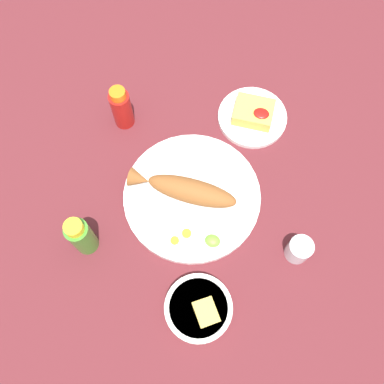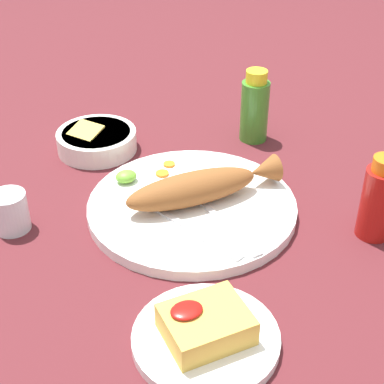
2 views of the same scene
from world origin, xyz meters
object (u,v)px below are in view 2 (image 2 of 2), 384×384
object	(u,v)px
hot_sauce_bottle_green	(255,108)
salt_cup	(11,214)
hot_sauce_bottle_red	(379,200)
main_plate	(192,207)
fried_fish	(202,186)
guacamole_bowl	(97,140)
fork_near	(228,227)
side_plate_fries	(206,339)
fork_far	(200,235)

from	to	relation	value
hot_sauce_bottle_green	salt_cup	bearing A→B (deg)	11.29
hot_sauce_bottle_red	salt_cup	distance (m)	0.56
main_plate	hot_sauce_bottle_red	distance (m)	0.29
salt_cup	fried_fish	bearing A→B (deg)	165.02
main_plate	hot_sauce_bottle_red	bearing A→B (deg)	143.07
main_plate	guacamole_bowl	distance (m)	0.27
fork_near	side_plate_fries	size ratio (longest dim) A/B	1.01
salt_cup	side_plate_fries	bearing A→B (deg)	116.92
main_plate	fork_near	bearing A→B (deg)	103.82
fork_near	fork_far	xyz separation A→B (m)	(0.05, 0.00, 0.00)
fork_near	fork_far	world-z (taller)	same
fried_fish	hot_sauce_bottle_green	size ratio (longest dim) A/B	1.88
fork_far	side_plate_fries	distance (m)	0.19
salt_cup	guacamole_bowl	bearing A→B (deg)	-136.73
main_plate	side_plate_fries	bearing A→B (deg)	68.58
fork_far	side_plate_fries	bearing A→B (deg)	-44.29
fried_fish	fork_far	size ratio (longest dim) A/B	1.51
salt_cup	hot_sauce_bottle_red	bearing A→B (deg)	153.64
fried_fish	salt_cup	size ratio (longest dim) A/B	4.24
fried_fish	hot_sauce_bottle_green	distance (m)	0.26
fried_fish	fork_far	world-z (taller)	fried_fish
fork_near	hot_sauce_bottle_red	bearing A→B (deg)	61.56
hot_sauce_bottle_green	side_plate_fries	world-z (taller)	hot_sauce_bottle_green
hot_sauce_bottle_green	guacamole_bowl	xyz separation A→B (m)	(0.29, -0.09, -0.04)
hot_sauce_bottle_red	hot_sauce_bottle_green	distance (m)	0.35
side_plate_fries	salt_cup	bearing A→B (deg)	-63.08
hot_sauce_bottle_red	side_plate_fries	world-z (taller)	hot_sauce_bottle_red
fork_near	salt_cup	bearing A→B (deg)	-124.38
fried_fish	hot_sauce_bottle_red	xyz separation A→B (m)	(-0.21, 0.17, 0.02)
hot_sauce_bottle_red	salt_cup	bearing A→B (deg)	-26.36
fork_far	salt_cup	xyz separation A→B (m)	(0.25, -0.16, 0.01)
hot_sauce_bottle_green	fork_near	bearing A→B (deg)	53.21
hot_sauce_bottle_green	salt_cup	distance (m)	0.50
fork_far	guacamole_bowl	bearing A→B (deg)	168.01
main_plate	hot_sauce_bottle_green	size ratio (longest dim) A/B	2.38
fork_near	hot_sauce_bottle_green	world-z (taller)	hot_sauce_bottle_green
fried_fish	hot_sauce_bottle_green	world-z (taller)	hot_sauce_bottle_green
fork_near	side_plate_fries	distance (m)	0.21
fried_fish	fork_near	size ratio (longest dim) A/B	1.44
fried_fish	side_plate_fries	bearing A→B (deg)	67.35
fried_fish	side_plate_fries	xyz separation A→B (m)	(0.12, 0.26, -0.04)
fried_fish	hot_sauce_bottle_red	bearing A→B (deg)	143.02
side_plate_fries	hot_sauce_bottle_green	bearing A→B (deg)	-126.03
fried_fish	salt_cup	xyz separation A→B (m)	(0.29, -0.08, -0.02)
fork_near	fork_far	size ratio (longest dim) A/B	1.04
fried_fish	side_plate_fries	distance (m)	0.29
hot_sauce_bottle_green	guacamole_bowl	distance (m)	0.31
hot_sauce_bottle_red	side_plate_fries	xyz separation A→B (m)	(0.33, 0.09, -0.06)
hot_sauce_bottle_red	side_plate_fries	size ratio (longest dim) A/B	0.74
fork_near	hot_sauce_bottle_green	size ratio (longest dim) A/B	1.30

